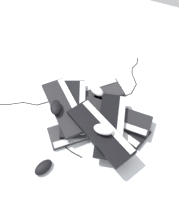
{
  "coord_description": "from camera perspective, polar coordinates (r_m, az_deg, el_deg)",
  "views": [
    {
      "loc": [
        -0.61,
        -0.38,
        1.18
      ],
      "look_at": [
        0.07,
        -0.04,
        0.06
      ],
      "focal_mm": 35.0,
      "sensor_mm": 36.0,
      "label": 1
    }
  ],
  "objects": [
    {
      "name": "mouse_6",
      "position": [
        1.26,
        -11.95,
        -13.92
      ],
      "size": [
        0.12,
        0.1,
        0.04
      ],
      "primitive_type": "ellipsoid",
      "rotation": [
        0.0,
        0.0,
        2.83
      ],
      "color": "black",
      "rests_on": "ground"
    },
    {
      "name": "cable_0",
      "position": [
        1.65,
        11.44,
        9.03
      ],
      "size": [
        0.42,
        0.09,
        0.01
      ],
      "color": "black",
      "rests_on": "ground"
    },
    {
      "name": "mouse_3",
      "position": [
        1.2,
        3.68,
        -4.55
      ],
      "size": [
        0.08,
        0.12,
        0.04
      ],
      "primitive_type": "ellipsoid",
      "rotation": [
        0.0,
        0.0,
        4.89
      ],
      "color": "silver",
      "rests_on": "keyboard_8"
    },
    {
      "name": "keyboard_1",
      "position": [
        1.44,
        -5.57,
        1.03
      ],
      "size": [
        0.42,
        0.41,
        0.03
      ],
      "color": "black",
      "rests_on": "ground"
    },
    {
      "name": "keyboard_3",
      "position": [
        1.39,
        6.64,
        -2.22
      ],
      "size": [
        0.26,
        0.46,
        0.03
      ],
      "color": "black",
      "rests_on": "ground"
    },
    {
      "name": "keyboard_8",
      "position": [
        1.24,
        2.85,
        -4.93
      ],
      "size": [
        0.33,
        0.46,
        0.03
      ],
      "color": "black",
      "rests_on": "keyboard_7"
    },
    {
      "name": "ground_plane",
      "position": [
        1.38,
        -2.75,
        -2.97
      ],
      "size": [
        3.2,
        3.2,
        0.0
      ],
      "primitive_type": "plane",
      "color": "silver"
    },
    {
      "name": "mouse_4",
      "position": [
        1.31,
        -2.32,
        -4.29
      ],
      "size": [
        0.08,
        0.12,
        0.04
      ],
      "primitive_type": "ellipsoid",
      "rotation": [
        0.0,
        0.0,
        4.54
      ],
      "color": "black",
      "rests_on": "keyboard_2"
    },
    {
      "name": "cable_1",
      "position": [
        1.43,
        -11.01,
        -1.15
      ],
      "size": [
        0.29,
        0.71,
        0.01
      ],
      "color": "black",
      "rests_on": "ground"
    },
    {
      "name": "keyboard_5",
      "position": [
        1.38,
        -6.56,
        1.55
      ],
      "size": [
        0.39,
        0.44,
        0.03
      ],
      "color": "black",
      "rests_on": "keyboard_4"
    },
    {
      "name": "keyboard_6",
      "position": [
        1.37,
        6.79,
        -1.06
      ],
      "size": [
        0.18,
        0.45,
        0.03
      ],
      "color": "black",
      "rests_on": "keyboard_3"
    },
    {
      "name": "mouse_1",
      "position": [
        1.48,
        1.79,
        5.62
      ],
      "size": [
        0.1,
        0.13,
        0.04
      ],
      "primitive_type": "ellipsoid",
      "rotation": [
        0.0,
        0.0,
        4.32
      ],
      "color": "#B7B7BC",
      "rests_on": "keyboard_0"
    },
    {
      "name": "keyboard_7",
      "position": [
        1.3,
        5.72,
        -3.27
      ],
      "size": [
        0.46,
        0.28,
        0.03
      ],
      "color": "black",
      "rests_on": "keyboard_6"
    },
    {
      "name": "mouse_5",
      "position": [
        1.33,
        -8.81,
        1.24
      ],
      "size": [
        0.13,
        0.11,
        0.04
      ],
      "primitive_type": "ellipsoid",
      "rotation": [
        0.0,
        0.0,
        0.56
      ],
      "color": "black",
      "rests_on": "keyboard_5"
    },
    {
      "name": "keyboard_0",
      "position": [
        1.5,
        0.41,
        4.45
      ],
      "size": [
        0.43,
        0.41,
        0.03
      ],
      "color": "#232326",
      "rests_on": "ground"
    },
    {
      "name": "mouse_2",
      "position": [
        1.33,
        -0.31,
        -2.9
      ],
      "size": [
        0.12,
        0.09,
        0.04
      ],
      "primitive_type": "ellipsoid",
      "rotation": [
        0.0,
        0.0,
        0.25
      ],
      "color": "#4C4C51",
      "rests_on": "keyboard_2"
    },
    {
      "name": "mouse_0",
      "position": [
        1.51,
        -9.57,
        4.52
      ],
      "size": [
        0.07,
        0.11,
        0.04
      ],
      "primitive_type": "ellipsoid",
      "rotation": [
        0.0,
        0.0,
        1.58
      ],
      "color": "silver",
      "rests_on": "ground"
    },
    {
      "name": "keyboard_4",
      "position": [
        1.4,
        -4.07,
        1.3
      ],
      "size": [
        0.46,
        0.33,
        0.03
      ],
      "color": "black",
      "rests_on": "keyboard_1"
    },
    {
      "name": "keyboard_2",
      "position": [
        1.35,
        -1.21,
        -4.37
      ],
      "size": [
        0.42,
        0.41,
        0.03
      ],
      "color": "#232326",
      "rests_on": "ground"
    }
  ]
}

